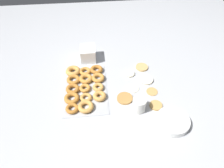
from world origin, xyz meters
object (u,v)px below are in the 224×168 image
(pancake_0, at_px, (129,74))
(pancake_6, at_px, (133,88))
(batter_bowl, at_px, (173,121))
(pancake_4, at_px, (142,67))
(donut_tray, at_px, (84,86))
(paper_cup, at_px, (139,105))
(container_stack, at_px, (88,54))
(pancake_2, at_px, (125,98))
(pancake_3, at_px, (146,80))
(pancake_1, at_px, (152,91))
(pancake_5, at_px, (156,105))

(pancake_0, relative_size, pancake_6, 0.88)
(batter_bowl, bearing_deg, pancake_4, -171.27)
(pancake_6, xyz_separation_m, batter_bowl, (0.33, 0.20, 0.02))
(donut_tray, height_order, paper_cup, paper_cup)
(pancake_4, xyz_separation_m, paper_cup, (0.42, -0.11, 0.04))
(donut_tray, bearing_deg, batter_bowl, 56.38)
(container_stack, bearing_deg, pancake_0, 54.51)
(pancake_2, xyz_separation_m, donut_tray, (-0.14, -0.29, 0.01))
(pancake_6, bearing_deg, pancake_4, 152.70)
(pancake_3, bearing_deg, donut_tray, -86.79)
(pancake_6, height_order, paper_cup, paper_cup)
(pancake_2, bearing_deg, pancake_4, 149.26)
(donut_tray, distance_m, batter_bowl, 0.67)
(pancake_1, distance_m, batter_bowl, 0.29)
(pancake_1, relative_size, batter_bowl, 0.40)
(pancake_2, height_order, pancake_5, same)
(pancake_3, relative_size, container_stack, 0.74)
(pancake_6, bearing_deg, donut_tray, -97.34)
(pancake_3, bearing_deg, paper_cup, -22.55)
(pancake_4, bearing_deg, batter_bowl, 8.73)
(pancake_1, relative_size, pancake_2, 0.74)
(pancake_1, xyz_separation_m, pancake_2, (0.05, -0.21, 0.00))
(container_stack, height_order, paper_cup, container_stack)
(pancake_5, xyz_separation_m, donut_tray, (-0.23, -0.49, 0.01))
(pancake_3, distance_m, batter_bowl, 0.41)
(pancake_5, relative_size, container_stack, 0.59)
(pancake_3, distance_m, pancake_5, 0.25)
(pancake_2, relative_size, pancake_3, 1.03)
(container_stack, distance_m, paper_cup, 0.66)
(pancake_6, height_order, batter_bowl, batter_bowl)
(pancake_0, bearing_deg, pancake_1, 33.93)
(container_stack, bearing_deg, batter_bowl, 36.23)
(container_stack, bearing_deg, paper_cup, 29.30)
(pancake_0, bearing_deg, batter_bowl, 22.51)
(paper_cup, bearing_deg, container_stack, -150.70)
(paper_cup, bearing_deg, pancake_2, -142.21)
(pancake_2, height_order, batter_bowl, batter_bowl)
(pancake_5, distance_m, batter_bowl, 0.16)
(container_stack, bearing_deg, pancake_3, 54.68)
(batter_bowl, relative_size, container_stack, 1.43)
(pancake_5, bearing_deg, container_stack, -141.24)
(paper_cup, bearing_deg, pancake_3, 157.45)
(pancake_6, bearing_deg, pancake_2, -37.88)
(pancake_0, relative_size, batter_bowl, 0.39)
(pancake_3, bearing_deg, pancake_5, 3.17)
(batter_bowl, bearing_deg, pancake_3, -168.38)
(pancake_1, distance_m, pancake_3, 0.12)
(pancake_6, distance_m, paper_cup, 0.20)
(pancake_2, xyz_separation_m, container_stack, (-0.48, -0.25, 0.05))
(pancake_1, height_order, batter_bowl, batter_bowl)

